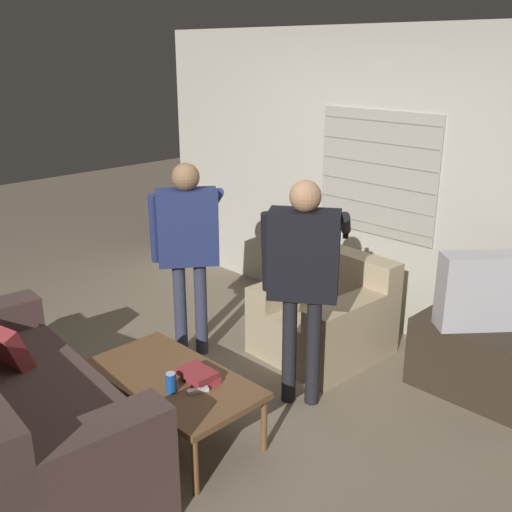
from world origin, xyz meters
name	(u,v)px	position (x,y,z in m)	size (l,w,h in m)	color
ground_plane	(192,403)	(0.00, 0.00, 0.00)	(16.00, 16.00, 0.00)	#7F705B
wall_back	(370,181)	(0.00, 2.03, 1.28)	(5.20, 0.08, 2.55)	#BCB7A8
couch_blue	(14,414)	(-0.26, -1.12, 0.32)	(2.10, 1.09, 0.85)	#4C3833
armchair_beige	(327,317)	(0.17, 1.28, 0.30)	(0.90, 0.95, 0.78)	tan
coffee_table	(173,381)	(0.19, -0.29, 0.37)	(1.16, 0.62, 0.41)	brown
tv_stand	(483,359)	(1.36, 1.58, 0.26)	(0.93, 0.57, 0.52)	#33281E
tv	(493,291)	(1.36, 1.58, 0.79)	(0.64, 0.69, 0.53)	#B2B2B7
person_left_standing	(188,237)	(-0.57, 0.48, 0.99)	(0.53, 0.79, 1.57)	#33384C
person_right_standing	(304,267)	(0.52, 0.57, 1.01)	(0.55, 0.82, 1.59)	black
book_stack	(199,375)	(0.34, -0.20, 0.45)	(0.26, 0.22, 0.08)	maroon
soda_can	(171,383)	(0.32, -0.40, 0.47)	(0.07, 0.07, 0.13)	#194C9E
spare_remote	(198,390)	(0.44, -0.29, 0.42)	(0.09, 0.14, 0.02)	white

